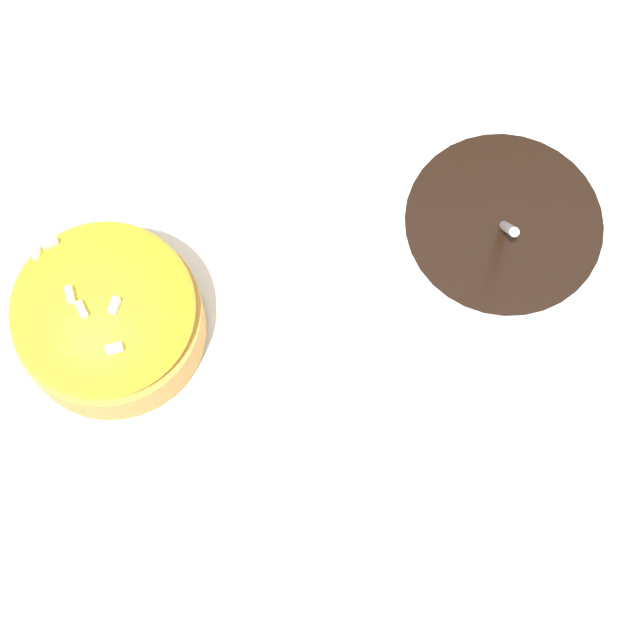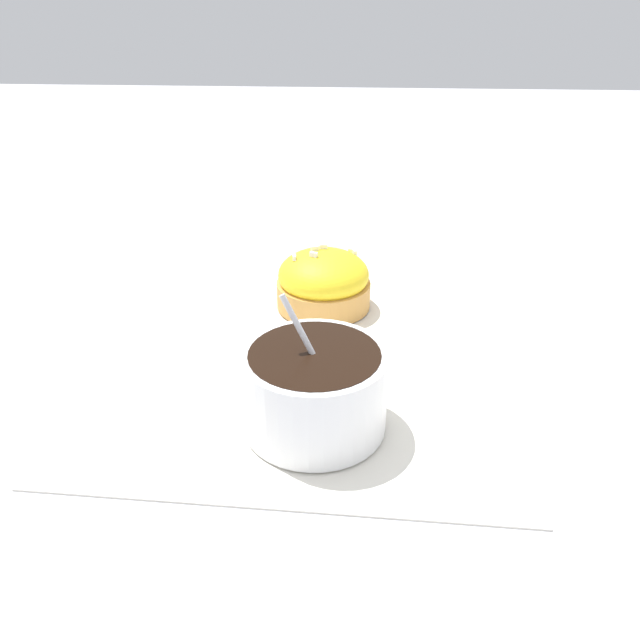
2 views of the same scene
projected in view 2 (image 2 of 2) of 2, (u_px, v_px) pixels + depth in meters
name	position (u px, v px, depth m)	size (l,w,h in m)	color
ground_plane	(306.00, 358.00, 0.51)	(3.00, 3.00, 0.00)	#B2B2B7
paper_napkin	(306.00, 357.00, 0.51)	(0.34, 0.33, 0.00)	white
coffee_cup	(313.00, 386.00, 0.41)	(0.10, 0.11, 0.10)	white
frosted_pastry	(323.00, 282.00, 0.57)	(0.09, 0.09, 0.06)	#D19347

